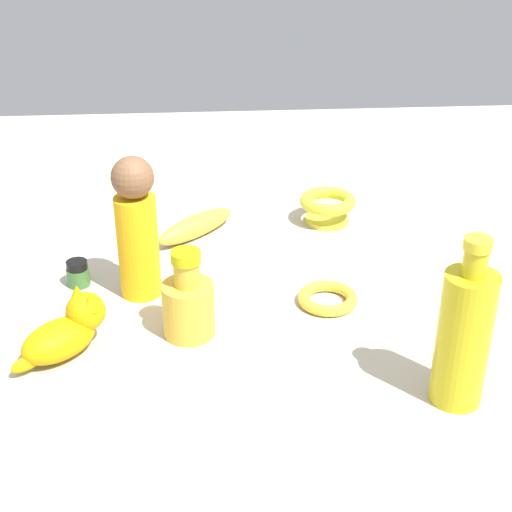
{
  "coord_description": "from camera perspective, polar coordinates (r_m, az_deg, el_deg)",
  "views": [
    {
      "loc": [
        0.07,
        1.03,
        0.64
      ],
      "look_at": [
        0.0,
        0.0,
        0.08
      ],
      "focal_mm": 52.91,
      "sensor_mm": 36.0,
      "label": 1
    }
  ],
  "objects": [
    {
      "name": "bowl",
      "position": [
        1.46,
        5.43,
        3.85
      ],
      "size": [
        0.11,
        0.11,
        0.06
      ],
      "color": "gold",
      "rests_on": "ground"
    },
    {
      "name": "cat_figurine",
      "position": [
        1.11,
        -14.11,
        -5.47
      ],
      "size": [
        0.13,
        0.13,
        0.09
      ],
      "color": "#C79B08",
      "rests_on": "ground"
    },
    {
      "name": "nail_polish_jar",
      "position": [
        1.28,
        -13.32,
        -1.28
      ],
      "size": [
        0.04,
        0.04,
        0.04
      ],
      "color": "#37662E",
      "rests_on": "ground"
    },
    {
      "name": "ground",
      "position": [
        1.21,
        0.0,
        -3.32
      ],
      "size": [
        2.0,
        2.0,
        0.0
      ],
      "primitive_type": "plane",
      "color": "#BCB29E"
    },
    {
      "name": "person_figure_adult",
      "position": [
        1.19,
        -9.01,
        2.12
      ],
      "size": [
        0.09,
        0.09,
        0.24
      ],
      "color": "yellow",
      "rests_on": "ground"
    },
    {
      "name": "banana",
      "position": [
        1.41,
        -4.57,
        2.26
      ],
      "size": [
        0.16,
        0.15,
        0.04
      ],
      "primitive_type": "ellipsoid",
      "rotation": [
        0.0,
        0.0,
        0.75
      ],
      "color": "gold",
      "rests_on": "ground"
    },
    {
      "name": "bottle_tall",
      "position": [
        0.99,
        15.44,
        -5.79
      ],
      "size": [
        0.07,
        0.07,
        0.24
      ],
      "color": "gold",
      "rests_on": "ground"
    },
    {
      "name": "bangle",
      "position": [
        1.21,
        5.43,
        -3.2
      ],
      "size": [
        0.1,
        0.1,
        0.02
      ],
      "primitive_type": "torus",
      "color": "yellow",
      "rests_on": "ground"
    },
    {
      "name": "bottle_short",
      "position": [
        1.11,
        -5.15,
        -3.59
      ],
      "size": [
        0.08,
        0.08,
        0.14
      ],
      "color": "gold",
      "rests_on": "ground"
    }
  ]
}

